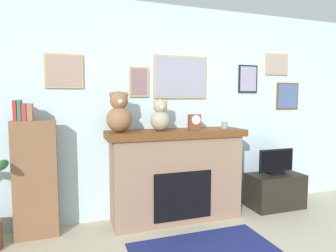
{
  "coord_description": "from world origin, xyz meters",
  "views": [
    {
      "loc": [
        -1.43,
        -1.46,
        1.44
      ],
      "look_at": [
        -0.36,
        1.71,
        1.14
      ],
      "focal_mm": 30.69,
      "sensor_mm": 36.0,
      "label": 1
    }
  ],
  "objects_px": {
    "fireplace": "(176,174)",
    "bookshelf": "(35,177)",
    "teddy_bear_brown": "(119,114)",
    "teddy_bear_grey": "(160,117)",
    "mantel_clock": "(194,122)",
    "tv_stand": "(275,191)",
    "candle_jar": "(225,125)",
    "television": "(276,162)"
  },
  "relations": [
    {
      "from": "mantel_clock",
      "to": "teddy_bear_brown",
      "type": "distance_m",
      "value": 0.91
    },
    {
      "from": "bookshelf",
      "to": "teddy_bear_brown",
      "type": "distance_m",
      "value": 1.08
    },
    {
      "from": "fireplace",
      "to": "mantel_clock",
      "type": "xyz_separation_m",
      "value": [
        0.23,
        -0.02,
        0.63
      ]
    },
    {
      "from": "tv_stand",
      "to": "teddy_bear_grey",
      "type": "bearing_deg",
      "value": 178.13
    },
    {
      "from": "bookshelf",
      "to": "candle_jar",
      "type": "height_order",
      "value": "bookshelf"
    },
    {
      "from": "fireplace",
      "to": "teddy_bear_brown",
      "type": "distance_m",
      "value": 1.0
    },
    {
      "from": "fireplace",
      "to": "mantel_clock",
      "type": "distance_m",
      "value": 0.67
    },
    {
      "from": "mantel_clock",
      "to": "teddy_bear_brown",
      "type": "bearing_deg",
      "value": 179.94
    },
    {
      "from": "candle_jar",
      "to": "teddy_bear_grey",
      "type": "height_order",
      "value": "teddy_bear_grey"
    },
    {
      "from": "mantel_clock",
      "to": "teddy_bear_brown",
      "type": "relative_size",
      "value": 0.4
    },
    {
      "from": "tv_stand",
      "to": "teddy_bear_grey",
      "type": "height_order",
      "value": "teddy_bear_grey"
    },
    {
      "from": "fireplace",
      "to": "bookshelf",
      "type": "distance_m",
      "value": 1.55
    },
    {
      "from": "candle_jar",
      "to": "bookshelf",
      "type": "bearing_deg",
      "value": 178.76
    },
    {
      "from": "tv_stand",
      "to": "candle_jar",
      "type": "relative_size",
      "value": 8.61
    },
    {
      "from": "tv_stand",
      "to": "teddy_bear_brown",
      "type": "bearing_deg",
      "value": 178.56
    },
    {
      "from": "bookshelf",
      "to": "teddy_bear_brown",
      "type": "height_order",
      "value": "teddy_bear_brown"
    },
    {
      "from": "tv_stand",
      "to": "television",
      "type": "distance_m",
      "value": 0.39
    },
    {
      "from": "bookshelf",
      "to": "teddy_bear_grey",
      "type": "xyz_separation_m",
      "value": [
        1.35,
        -0.05,
        0.6
      ]
    },
    {
      "from": "teddy_bear_brown",
      "to": "teddy_bear_grey",
      "type": "distance_m",
      "value": 0.47
    },
    {
      "from": "bookshelf",
      "to": "mantel_clock",
      "type": "bearing_deg",
      "value": -1.58
    },
    {
      "from": "bookshelf",
      "to": "teddy_bear_brown",
      "type": "xyz_separation_m",
      "value": [
        0.87,
        -0.05,
        0.64
      ]
    },
    {
      "from": "television",
      "to": "mantel_clock",
      "type": "height_order",
      "value": "mantel_clock"
    },
    {
      "from": "bookshelf",
      "to": "television",
      "type": "xyz_separation_m",
      "value": [
        2.95,
        -0.1,
        -0.04
      ]
    },
    {
      "from": "tv_stand",
      "to": "teddy_bear_brown",
      "type": "xyz_separation_m",
      "value": [
        -2.07,
        0.05,
        1.06
      ]
    },
    {
      "from": "bookshelf",
      "to": "tv_stand",
      "type": "height_order",
      "value": "bookshelf"
    },
    {
      "from": "candle_jar",
      "to": "teddy_bear_grey",
      "type": "bearing_deg",
      "value": -179.97
    },
    {
      "from": "candle_jar",
      "to": "teddy_bear_brown",
      "type": "height_order",
      "value": "teddy_bear_brown"
    },
    {
      "from": "bookshelf",
      "to": "television",
      "type": "relative_size",
      "value": 2.8
    },
    {
      "from": "mantel_clock",
      "to": "teddy_bear_grey",
      "type": "relative_size",
      "value": 0.5
    },
    {
      "from": "teddy_bear_brown",
      "to": "teddy_bear_grey",
      "type": "xyz_separation_m",
      "value": [
        0.47,
        0.0,
        -0.04
      ]
    },
    {
      "from": "tv_stand",
      "to": "mantel_clock",
      "type": "xyz_separation_m",
      "value": [
        -1.17,
        0.05,
        0.95
      ]
    },
    {
      "from": "mantel_clock",
      "to": "teddy_bear_grey",
      "type": "distance_m",
      "value": 0.44
    },
    {
      "from": "fireplace",
      "to": "mantel_clock",
      "type": "relative_size",
      "value": 9.05
    },
    {
      "from": "fireplace",
      "to": "bookshelf",
      "type": "relative_size",
      "value": 1.15
    },
    {
      "from": "fireplace",
      "to": "bookshelf",
      "type": "bearing_deg",
      "value": 178.9
    },
    {
      "from": "tv_stand",
      "to": "teddy_bear_grey",
      "type": "xyz_separation_m",
      "value": [
        -1.6,
        0.05,
        1.03
      ]
    },
    {
      "from": "bookshelf",
      "to": "television",
      "type": "height_order",
      "value": "bookshelf"
    },
    {
      "from": "television",
      "to": "candle_jar",
      "type": "distance_m",
      "value": 0.92
    },
    {
      "from": "candle_jar",
      "to": "mantel_clock",
      "type": "height_order",
      "value": "mantel_clock"
    },
    {
      "from": "bookshelf",
      "to": "mantel_clock",
      "type": "relative_size",
      "value": 7.91
    },
    {
      "from": "fireplace",
      "to": "mantel_clock",
      "type": "height_order",
      "value": "mantel_clock"
    },
    {
      "from": "candle_jar",
      "to": "teddy_bear_grey",
      "type": "relative_size",
      "value": 0.23
    }
  ]
}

